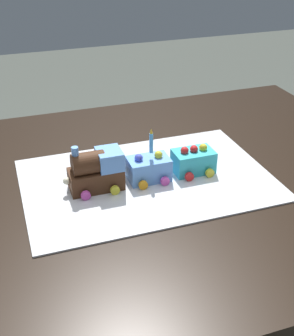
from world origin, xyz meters
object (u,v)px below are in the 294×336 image
at_px(dining_table, 141,217).
at_px(birthday_candle, 152,142).
at_px(cake_car_flatbed_sky_blue, 149,169).
at_px(cake_locomotive, 97,172).
at_px(cake_car_gondola_turquoise, 194,162).

relative_size(dining_table, birthday_candle, 22.64).
distance_m(cake_car_flatbed_sky_blue, birthday_candle, 0.07).
distance_m(cake_locomotive, cake_car_gondola_turquoise, 0.25).
xyz_separation_m(cake_locomotive, cake_car_gondola_turquoise, (0.25, -0.00, -0.02)).
distance_m(dining_table, cake_car_flatbed_sky_blue, 0.14).
distance_m(dining_table, birthday_candle, 0.21).
height_order(dining_table, cake_locomotive, cake_locomotive).
bearing_deg(birthday_candle, cake_locomotive, 180.00).
bearing_deg(cake_car_flatbed_sky_blue, dining_table, 166.69).
xyz_separation_m(cake_locomotive, cake_car_flatbed_sky_blue, (0.13, -0.00, -0.02)).
bearing_deg(dining_table, cake_locomotive, -177.64).
relative_size(cake_car_flatbed_sky_blue, birthday_candle, 1.62).
distance_m(cake_locomotive, cake_car_flatbed_sky_blue, 0.13).
relative_size(cake_car_flatbed_sky_blue, cake_car_gondola_turquoise, 1.00).
distance_m(cake_car_flatbed_sky_blue, cake_car_gondola_turquoise, 0.12).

